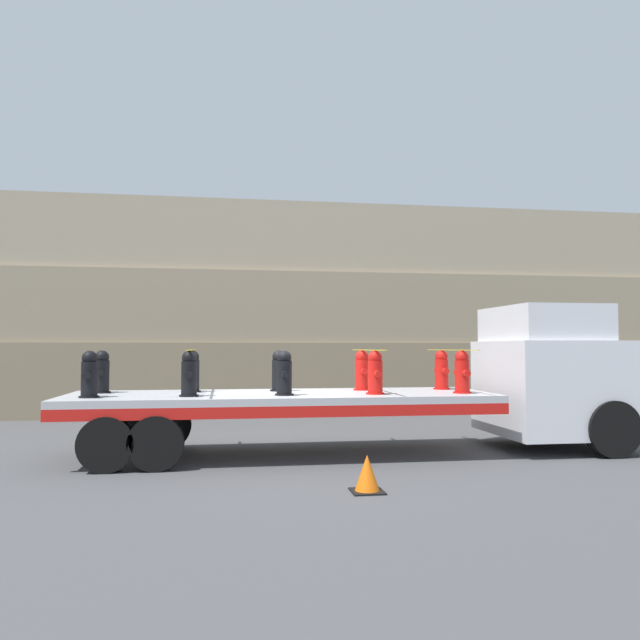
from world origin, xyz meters
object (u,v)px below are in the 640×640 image
fire_hydrant_black_far_1 (192,372)px  fire_hydrant_red_near_3 (375,373)px  fire_hydrant_black_near_2 (284,374)px  traffic_cone (367,474)px  fire_hydrant_red_far_3 (362,371)px  fire_hydrant_red_far_4 (442,370)px  fire_hydrant_black_near_0 (89,375)px  fire_hydrant_black_far_2 (279,371)px  flatbed_trailer (247,406)px  fire_hydrant_black_far_0 (102,372)px  fire_hydrant_red_near_4 (462,373)px  fire_hydrant_black_near_1 (189,374)px  truck_cab (558,376)px

fire_hydrant_black_far_1 → fire_hydrant_red_near_3: same height
fire_hydrant_black_near_2 → traffic_cone: (0.93, -2.66, -1.33)m
fire_hydrant_red_near_3 → fire_hydrant_red_far_3: 1.14m
fire_hydrant_red_far_4 → fire_hydrant_black_near_0: bearing=-170.6°
fire_hydrant_black_far_2 → traffic_cone: size_ratio=1.54×
fire_hydrant_black_near_2 → fire_hydrant_black_far_2: (0.00, 1.14, 0.00)m
flatbed_trailer → fire_hydrant_black_far_0: bearing=168.4°
fire_hydrant_black_near_2 → fire_hydrant_red_near_3: 1.72m
fire_hydrant_red_near_4 → traffic_cone: size_ratio=1.54×
flatbed_trailer → fire_hydrant_black_near_1: size_ratio=9.80×
fire_hydrant_black_far_0 → truck_cab: bearing=-3.5°
flatbed_trailer → fire_hydrant_black_far_0: fire_hydrant_black_far_0 is taller
truck_cab → flatbed_trailer: size_ratio=0.36×
fire_hydrant_black_far_0 → traffic_cone: 5.94m
fire_hydrant_black_far_0 → fire_hydrant_black_far_2: size_ratio=1.00×
fire_hydrant_black_far_1 → fire_hydrant_black_near_2: bearing=-33.6°
truck_cab → fire_hydrant_red_far_3: truck_cab is taller
fire_hydrant_black_far_2 → fire_hydrant_red_far_4: bearing=0.0°
truck_cab → fire_hydrant_black_far_1: 7.48m
fire_hydrant_black_far_1 → fire_hydrant_red_near_4: size_ratio=1.00×
fire_hydrant_black_far_1 → fire_hydrant_red_far_3: 3.43m
fire_hydrant_black_near_0 → fire_hydrant_black_near_1: bearing=0.0°
fire_hydrant_black_far_1 → fire_hydrant_black_far_0: bearing=180.0°
fire_hydrant_black_near_1 → fire_hydrant_red_far_4: size_ratio=1.00×
fire_hydrant_red_near_4 → flatbed_trailer: bearing=172.1°
fire_hydrant_black_far_0 → fire_hydrant_black_far_2: 3.43m
fire_hydrant_black_near_1 → fire_hydrant_red_far_4: bearing=12.5°
fire_hydrant_black_far_1 → traffic_cone: bearing=-55.1°
fire_hydrant_black_near_1 → fire_hydrant_black_far_1: (0.00, 1.14, 0.00)m
truck_cab → fire_hydrant_red_near_4: size_ratio=3.54×
fire_hydrant_black_near_2 → fire_hydrant_red_far_3: size_ratio=1.00×
truck_cab → traffic_cone: 5.92m
fire_hydrant_black_far_2 → fire_hydrant_black_near_0: bearing=-161.7°
traffic_cone → fire_hydrant_red_far_4: bearing=56.7°
fire_hydrant_black_near_0 → fire_hydrant_black_far_1: size_ratio=1.00×
truck_cab → fire_hydrant_black_near_2: bearing=-174.3°
fire_hydrant_red_near_4 → traffic_cone: fire_hydrant_red_near_4 is taller
fire_hydrant_black_near_0 → flatbed_trailer: bearing=11.6°
fire_hydrant_black_near_0 → fire_hydrant_red_far_3: (5.15, 1.14, 0.00)m
truck_cab → fire_hydrant_black_far_1: size_ratio=3.54×
traffic_cone → fire_hydrant_red_far_3: bearing=78.4°
fire_hydrant_black_near_0 → fire_hydrant_black_near_2: same height
fire_hydrant_red_far_3 → fire_hydrant_red_near_4: 2.06m
truck_cab → fire_hydrant_black_far_0: (-9.18, 0.57, 0.10)m
fire_hydrant_black_near_1 → fire_hydrant_red_far_3: (3.43, 1.14, 0.00)m
fire_hydrant_black_far_0 → fire_hydrant_red_far_4: 6.86m
truck_cab → fire_hydrant_red_far_3: 4.07m
fire_hydrant_black_far_1 → fire_hydrant_black_near_2: same height
flatbed_trailer → fire_hydrant_black_near_0: fire_hydrant_black_near_0 is taller
traffic_cone → flatbed_trailer: bearing=116.4°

